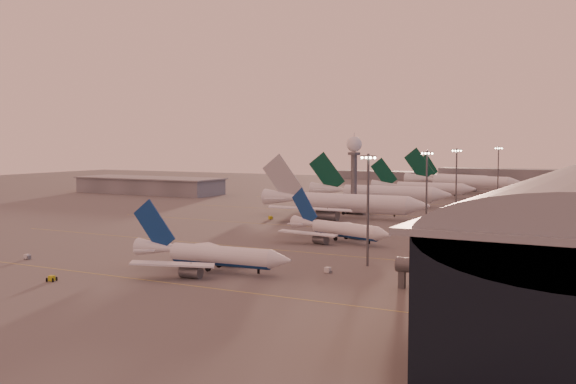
% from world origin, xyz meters
% --- Properties ---
extents(ground, '(700.00, 700.00, 0.00)m').
position_xyz_m(ground, '(0.00, 0.00, 0.00)').
color(ground, '#514E4F').
rests_on(ground, ground).
extents(taxiway_markings, '(180.00, 185.25, 0.02)m').
position_xyz_m(taxiway_markings, '(30.00, 56.00, 0.01)').
color(taxiway_markings, gold).
rests_on(taxiway_markings, ground).
extents(hangar, '(82.00, 27.00, 8.50)m').
position_xyz_m(hangar, '(-120.00, 140.00, 4.32)').
color(hangar, slate).
rests_on(hangar, ground).
extents(radar_tower, '(6.40, 6.40, 31.10)m').
position_xyz_m(radar_tower, '(5.00, 120.00, 20.95)').
color(radar_tower, '#515358').
rests_on(radar_tower, ground).
extents(mast_a, '(3.60, 0.56, 25.00)m').
position_xyz_m(mast_a, '(58.00, 0.00, 13.74)').
color(mast_a, '#515358').
rests_on(mast_a, ground).
extents(mast_b, '(3.60, 0.56, 25.00)m').
position_xyz_m(mast_b, '(55.00, 55.00, 13.74)').
color(mast_b, '#515358').
rests_on(mast_b, ground).
extents(mast_c, '(3.60, 0.56, 25.00)m').
position_xyz_m(mast_c, '(50.00, 110.00, 13.74)').
color(mast_c, '#515358').
rests_on(mast_c, ground).
extents(mast_d, '(3.60, 0.56, 25.00)m').
position_xyz_m(mast_d, '(48.00, 200.00, 13.74)').
color(mast_d, '#515358').
rests_on(mast_d, ground).
extents(distant_horizon, '(165.00, 37.50, 9.00)m').
position_xyz_m(distant_horizon, '(2.62, 325.14, 3.89)').
color(distant_horizon, slate).
rests_on(distant_horizon, ground).
extents(narrowbody_near, '(38.36, 30.55, 14.98)m').
position_xyz_m(narrowbody_near, '(30.92, -21.87, 3.03)').
color(narrowbody_near, white).
rests_on(narrowbody_near, ground).
extents(narrowbody_mid, '(35.14, 27.57, 14.24)m').
position_xyz_m(narrowbody_mid, '(37.69, 30.41, 2.88)').
color(narrowbody_mid, white).
rests_on(narrowbody_mid, ground).
extents(widebody_white, '(65.23, 52.26, 22.95)m').
position_xyz_m(widebody_white, '(15.62, 84.52, 3.98)').
color(widebody_white, white).
rests_on(widebody_white, ground).
extents(greentail_a, '(63.15, 50.87, 22.93)m').
position_xyz_m(greentail_a, '(11.31, 132.84, 4.05)').
color(greentail_a, white).
rests_on(greentail_a, ground).
extents(greentail_b, '(53.11, 42.88, 19.29)m').
position_xyz_m(greentail_b, '(14.87, 184.84, 3.41)').
color(greentail_b, white).
rests_on(greentail_b, ground).
extents(greentail_c, '(66.28, 53.33, 24.08)m').
position_xyz_m(greentail_c, '(25.48, 222.76, 4.25)').
color(greentail_c, white).
rests_on(greentail_c, ground).
extents(greentail_d, '(52.46, 41.63, 19.89)m').
position_xyz_m(greentail_d, '(10.92, 267.06, 3.51)').
color(greentail_d, white).
rests_on(greentail_d, ground).
extents(gsv_truck_a, '(6.07, 2.36, 2.44)m').
position_xyz_m(gsv_truck_a, '(-15.25, -29.73, 1.25)').
color(gsv_truck_a, silver).
rests_on(gsv_truck_a, ground).
extents(gsv_tug_near, '(3.05, 4.12, 1.05)m').
position_xyz_m(gsv_tug_near, '(8.75, -44.83, 0.54)').
color(gsv_tug_near, gold).
rests_on(gsv_tug_near, ground).
extents(gsv_catering_a, '(5.79, 3.10, 4.57)m').
position_xyz_m(gsv_catering_a, '(53.67, -11.21, 2.28)').
color(gsv_catering_a, silver).
rests_on(gsv_catering_a, ground).
extents(gsv_tug_mid, '(3.48, 3.19, 0.85)m').
position_xyz_m(gsv_tug_mid, '(12.85, 1.56, 0.44)').
color(gsv_tug_mid, gold).
rests_on(gsv_tug_mid, ground).
extents(gsv_truck_b, '(5.38, 2.14, 2.15)m').
position_xyz_m(gsv_truck_b, '(60.59, 44.13, 1.10)').
color(gsv_truck_b, silver).
rests_on(gsv_truck_b, ground).
extents(gsv_truck_c, '(5.03, 6.33, 2.46)m').
position_xyz_m(gsv_truck_c, '(-4.52, 67.38, 1.25)').
color(gsv_truck_c, gold).
rests_on(gsv_truck_c, ground).
extents(gsv_catering_b, '(5.09, 3.44, 3.84)m').
position_xyz_m(gsv_catering_b, '(50.75, 63.19, 1.92)').
color(gsv_catering_b, silver).
rests_on(gsv_catering_b, ground).
extents(gsv_tug_far, '(3.00, 3.64, 0.90)m').
position_xyz_m(gsv_tug_far, '(25.16, 106.40, 0.46)').
color(gsv_tug_far, silver).
rests_on(gsv_tug_far, ground).
extents(gsv_truck_d, '(2.84, 5.04, 1.93)m').
position_xyz_m(gsv_truck_d, '(-17.07, 125.54, 0.98)').
color(gsv_truck_d, silver).
rests_on(gsv_truck_d, ground).
extents(gsv_tug_hangar, '(3.78, 2.48, 1.03)m').
position_xyz_m(gsv_tug_hangar, '(47.55, 162.66, 0.53)').
color(gsv_tug_hangar, gold).
rests_on(gsv_tug_hangar, ground).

